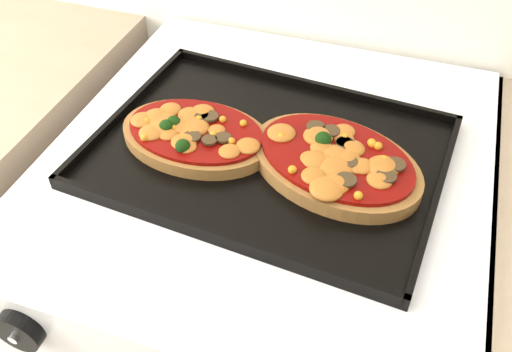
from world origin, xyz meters
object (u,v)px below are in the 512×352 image
at_px(stove, 268,327).
at_px(pizza_left, 196,134).
at_px(pizza_right, 336,160).
at_px(baking_tray, 268,151).

bearing_deg(stove, pizza_left, -160.20).
distance_m(pizza_left, pizza_right, 0.19).
xyz_separation_m(stove, pizza_right, (0.09, -0.03, 0.48)).
bearing_deg(pizza_right, pizza_left, -178.25).
bearing_deg(baking_tray, pizza_right, 0.48).
bearing_deg(pizza_left, baking_tray, 7.52).
height_order(stove, pizza_left, pizza_left).
xyz_separation_m(baking_tray, pizza_left, (-0.10, -0.01, 0.01)).
relative_size(stove, pizza_right, 3.93).
relative_size(baking_tray, pizza_right, 1.96).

